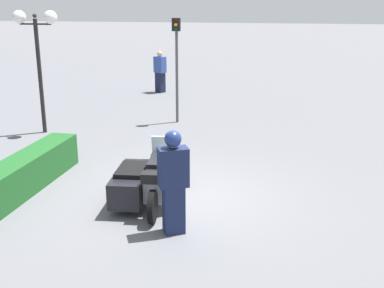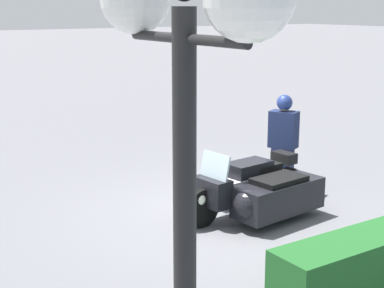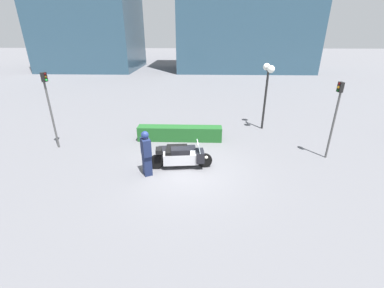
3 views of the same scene
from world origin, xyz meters
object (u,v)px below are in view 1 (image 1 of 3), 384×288
object	(u,v)px
officer_rider	(173,180)
pedestrian_bystander	(160,72)
hedge_bush_curbside	(19,178)
traffic_light_near	(177,55)
police_motorcycle	(147,178)
twin_lamp_post	(36,35)

from	to	relation	value
officer_rider	pedestrian_bystander	distance (m)	13.29
hedge_bush_curbside	pedestrian_bystander	xyz separation A→B (m)	(11.77, 0.21, 0.52)
traffic_light_near	pedestrian_bystander	bearing A→B (deg)	-162.47
police_motorcycle	hedge_bush_curbside	bearing A→B (deg)	89.66
pedestrian_bystander	police_motorcycle	bearing A→B (deg)	45.92
police_motorcycle	traffic_light_near	world-z (taller)	traffic_light_near
police_motorcycle	twin_lamp_post	size ratio (longest dim) A/B	0.72
officer_rider	twin_lamp_post	xyz separation A→B (m)	(5.60, 5.41, 1.92)
traffic_light_near	pedestrian_bystander	distance (m)	5.65
hedge_bush_curbside	twin_lamp_post	size ratio (longest dim) A/B	1.19
hedge_bush_curbside	twin_lamp_post	xyz separation A→B (m)	(4.61, 1.89, 2.52)
officer_rider	traffic_light_near	world-z (taller)	traffic_light_near
twin_lamp_post	hedge_bush_curbside	bearing A→B (deg)	-157.67
traffic_light_near	hedge_bush_curbside	bearing A→B (deg)	-18.34
traffic_light_near	police_motorcycle	bearing A→B (deg)	4.51
pedestrian_bystander	twin_lamp_post	bearing A→B (deg)	18.67
officer_rider	pedestrian_bystander	bearing A→B (deg)	-10.44
police_motorcycle	officer_rider	size ratio (longest dim) A/B	1.43
police_motorcycle	pedestrian_bystander	xyz separation A→B (m)	(11.50, 2.86, 0.43)
pedestrian_bystander	officer_rider	bearing A→B (deg)	48.20
hedge_bush_curbside	twin_lamp_post	bearing A→B (deg)	22.33
officer_rider	hedge_bush_curbside	world-z (taller)	officer_rider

